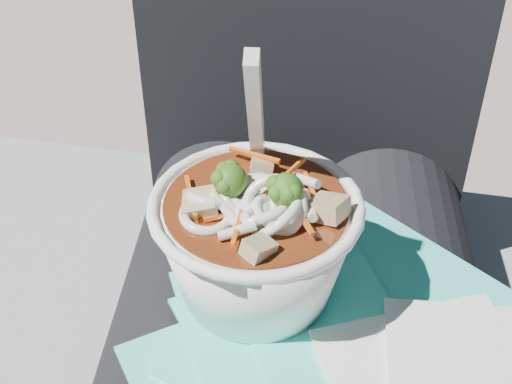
# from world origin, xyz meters

# --- Properties ---
(lap) EXTENTS (0.34, 0.48, 0.16)m
(lap) POSITION_xyz_m (0.00, 0.00, 0.53)
(lap) COLOR black
(lap) RESTS_ON stone_ledge
(person_body) EXTENTS (0.34, 0.94, 1.00)m
(person_body) POSITION_xyz_m (0.00, 0.09, 0.55)
(person_body) COLOR black
(person_body) RESTS_ON ground
(plastic_bag) EXTENTS (0.32, 0.31, 0.01)m
(plastic_bag) POSITION_xyz_m (0.00, -0.03, 0.62)
(plastic_bag) COLOR #33D5BA
(plastic_bag) RESTS_ON lap
(napkins) EXTENTS (0.19, 0.19, 0.01)m
(napkins) POSITION_xyz_m (0.11, -0.08, 0.63)
(napkins) COLOR silver
(napkins) RESTS_ON plastic_bag
(udon_bowl) EXTENTS (0.19, 0.19, 0.20)m
(udon_bowl) POSITION_xyz_m (-0.04, 0.00, 0.68)
(udon_bowl) COLOR white
(udon_bowl) RESTS_ON plastic_bag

